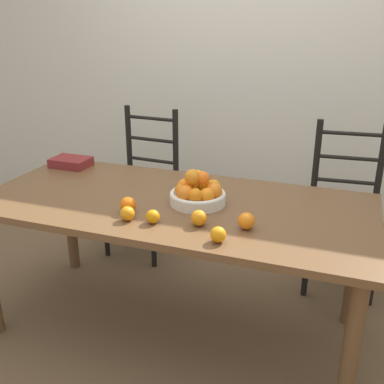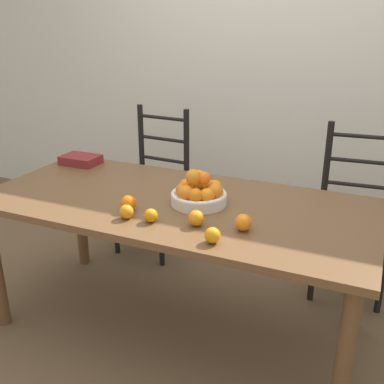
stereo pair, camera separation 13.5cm
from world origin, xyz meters
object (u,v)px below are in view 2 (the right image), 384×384
at_px(orange_loose_3, 151,215).
at_px(chair_left, 154,185).
at_px(orange_loose_2, 126,212).
at_px(orange_loose_0, 196,218).
at_px(orange_loose_4, 243,222).
at_px(chair_right, 353,216).
at_px(book_stack, 81,160).
at_px(fruit_bowl, 199,193).
at_px(orange_loose_5, 212,235).
at_px(orange_loose_1, 128,203).

xyz_separation_m(orange_loose_3, chair_left, (-0.57, 1.06, -0.29)).
relative_size(orange_loose_2, chair_left, 0.06).
relative_size(orange_loose_0, orange_loose_4, 0.96).
bearing_deg(chair_right, orange_loose_3, -131.20).
xyz_separation_m(orange_loose_3, chair_right, (0.79, 1.06, -0.29)).
height_order(chair_left, book_stack, chair_left).
height_order(fruit_bowl, orange_loose_5, fruit_bowl).
bearing_deg(orange_loose_1, orange_loose_3, -23.85).
relative_size(orange_loose_4, orange_loose_5, 1.12).
bearing_deg(orange_loose_5, fruit_bowl, 120.69).
xyz_separation_m(chair_left, book_stack, (-0.25, -0.48, 0.29)).
xyz_separation_m(orange_loose_5, chair_right, (0.47, 1.14, -0.30)).
bearing_deg(orange_loose_2, chair_left, 112.71).
bearing_deg(orange_loose_3, orange_loose_1, 156.15).
bearing_deg(orange_loose_2, book_stack, 139.65).
bearing_deg(orange_loose_2, orange_loose_0, 10.44).
relative_size(chair_left, chair_right, 1.00).
xyz_separation_m(orange_loose_2, orange_loose_5, (0.44, -0.06, 0.00)).
bearing_deg(orange_loose_4, orange_loose_2, -169.64).
xyz_separation_m(orange_loose_1, chair_left, (-0.41, 0.99, -0.30)).
relative_size(chair_right, book_stack, 4.48).
distance_m(orange_loose_3, orange_loose_4, 0.41).
bearing_deg(chair_left, orange_loose_3, -57.96).
relative_size(orange_loose_0, book_stack, 0.31).
bearing_deg(orange_loose_5, book_stack, 150.04).
bearing_deg(chair_left, fruit_bowl, -45.13).
distance_m(orange_loose_3, orange_loose_5, 0.33).
distance_m(orange_loose_0, orange_loose_1, 0.36).
relative_size(fruit_bowl, orange_loose_1, 3.60).
xyz_separation_m(fruit_bowl, orange_loose_4, (0.29, -0.19, -0.02)).
height_order(fruit_bowl, orange_loose_4, fruit_bowl).
xyz_separation_m(orange_loose_0, orange_loose_5, (0.12, -0.12, -0.00)).
bearing_deg(fruit_bowl, chair_left, 130.93).
distance_m(orange_loose_2, book_stack, 0.91).
height_order(fruit_bowl, chair_right, chair_right).
distance_m(fruit_bowl, orange_loose_2, 0.37).
bearing_deg(orange_loose_3, book_stack, 144.54).
height_order(orange_loose_3, book_stack, orange_loose_3).
bearing_deg(book_stack, orange_loose_1, -37.83).
bearing_deg(book_stack, orange_loose_5, -29.96).
xyz_separation_m(orange_loose_4, chair_right, (0.39, 0.98, -0.30)).
relative_size(orange_loose_3, chair_right, 0.06).
distance_m(orange_loose_2, chair_left, 1.20).
xyz_separation_m(fruit_bowl, orange_loose_0, (0.09, -0.23, -0.02)).
bearing_deg(book_stack, chair_right, 16.76).
relative_size(orange_loose_0, chair_right, 0.07).
height_order(orange_loose_1, orange_loose_3, orange_loose_1).
height_order(orange_loose_5, chair_right, chair_right).
xyz_separation_m(orange_loose_1, orange_loose_4, (0.56, 0.01, -0.00)).
height_order(orange_loose_2, book_stack, orange_loose_2).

